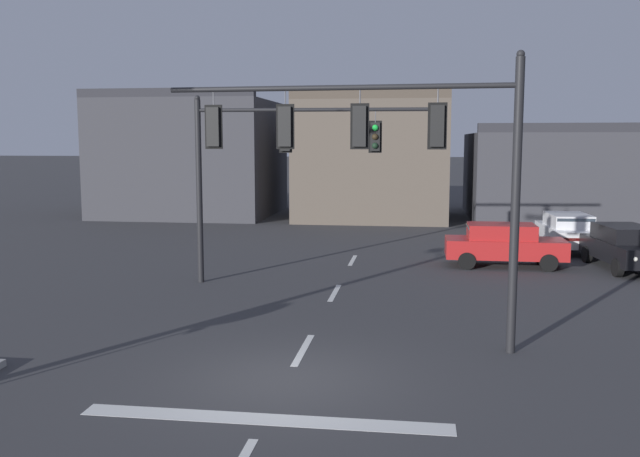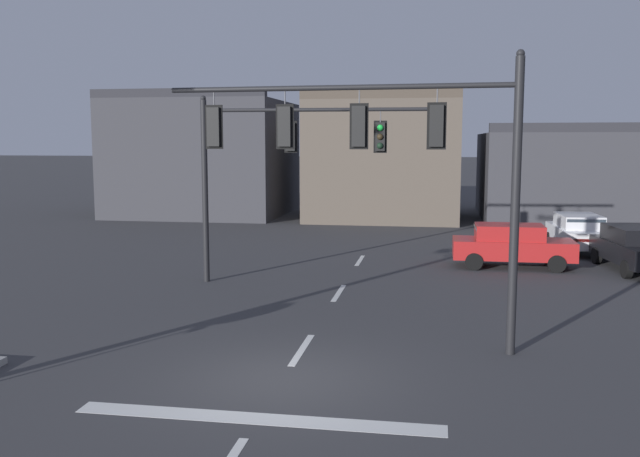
{
  "view_description": "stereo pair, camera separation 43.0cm",
  "coord_description": "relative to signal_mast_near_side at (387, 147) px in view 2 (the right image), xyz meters",
  "views": [
    {
      "loc": [
        2.51,
        -13.02,
        4.69
      ],
      "look_at": [
        0.23,
        3.13,
        2.63
      ],
      "focal_mm": 38.94,
      "sensor_mm": 36.0,
      "label": 1
    },
    {
      "loc": [
        2.93,
        -12.96,
        4.69
      ],
      "look_at": [
        0.23,
        3.13,
        2.63
      ],
      "focal_mm": 38.94,
      "sensor_mm": 36.0,
      "label": 2
    }
  ],
  "objects": [
    {
      "name": "car_lot_middle",
      "position": [
        7.08,
        15.14,
        -3.71
      ],
      "size": [
        2.08,
        4.52,
        1.61
      ],
      "color": "silver",
      "rests_on": "ground"
    },
    {
      "name": "signal_mast_far_side",
      "position": [
        -4.17,
        6.52,
        -0.34
      ],
      "size": [
        7.61,
        0.46,
        6.17
      ],
      "color": "black",
      "rests_on": "ground"
    },
    {
      "name": "lane_centreline",
      "position": [
        -1.83,
        -0.61,
        -4.56
      ],
      "size": [
        0.16,
        26.4,
        0.01
      ],
      "color": "silver",
      "rests_on": "ground"
    },
    {
      "name": "stop_bar_paint",
      "position": [
        -1.83,
        -4.61,
        -4.56
      ],
      "size": [
        6.4,
        0.5,
        0.01
      ],
      "primitive_type": "cube",
      "color": "silver",
      "rests_on": "ground"
    },
    {
      "name": "car_lot_farside",
      "position": [
        8.26,
        10.9,
        -3.71
      ],
      "size": [
        2.35,
        4.61,
        1.61
      ],
      "color": "black",
      "rests_on": "ground"
    },
    {
      "name": "ground_plane",
      "position": [
        -1.83,
        -2.61,
        -4.57
      ],
      "size": [
        400.0,
        400.0,
        0.0
      ],
      "primitive_type": "plane",
      "color": "#353538"
    },
    {
      "name": "building_row",
      "position": [
        -3.77,
        27.65,
        -1.28
      ],
      "size": [
        32.0,
        11.37,
        7.71
      ],
      "color": "#38383D",
      "rests_on": "ground"
    },
    {
      "name": "car_lot_nearside",
      "position": [
        3.92,
        10.86,
        -3.71
      ],
      "size": [
        4.46,
        1.92,
        1.61
      ],
      "color": "#A81E1E",
      "rests_on": "ground"
    },
    {
      "name": "signal_mast_near_side",
      "position": [
        0.0,
        0.0,
        0.0
      ],
      "size": [
        7.98,
        0.66,
        6.61
      ],
      "color": "black",
      "rests_on": "ground"
    }
  ]
}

